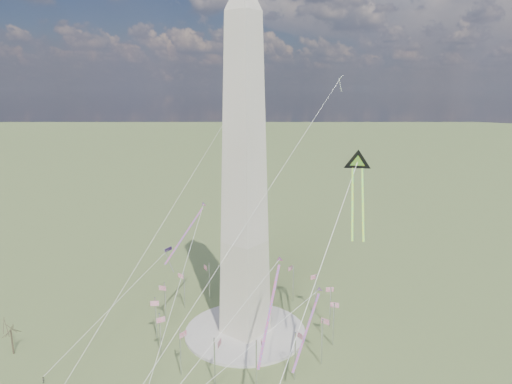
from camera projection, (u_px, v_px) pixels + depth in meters
The scene contains 13 objects.
ground at pixel (245, 333), 136.51m from camera, with size 2000.00×2000.00×0.00m, color #455A2D.
plaza at pixel (245, 331), 136.42m from camera, with size 36.00×36.00×0.80m, color #ADA69E.
washington_monument at pixel (244, 175), 125.90m from camera, with size 15.56×15.56×100.00m.
flagpole_ring at pixel (245, 310), 134.90m from camera, with size 54.40×54.40×13.00m.
tree_far at pixel (10, 328), 124.04m from camera, with size 6.11×6.11×10.69m.
person_west at pixel (43, 380), 113.21m from camera, with size 0.74×0.58×1.52m, color gray.
kite_delta_black at pixel (358, 166), 109.50m from camera, with size 14.17×20.65×17.30m.
kite_diamond_purple at pixel (168, 252), 150.93m from camera, with size 2.39×3.27×9.55m.
kite_streamer_left at pixel (273, 293), 108.55m from camera, with size 11.34×22.82×16.76m.
kite_streamer_mid at pixel (191, 225), 133.59m from camera, with size 4.58×19.62×13.54m.
kite_streamer_right at pixel (311, 318), 117.77m from camera, with size 5.67×20.14×14.00m.
kite_small_red at pixel (231, 112), 168.16m from camera, with size 1.52×2.25×4.76m.
kite_small_white at pixel (340, 80), 144.94m from camera, with size 1.51×1.93×5.01m.
Camera 1 is at (78.31, -95.94, 71.32)m, focal length 32.00 mm.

